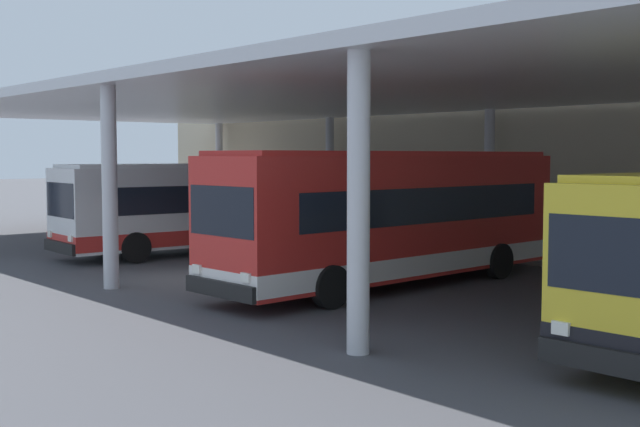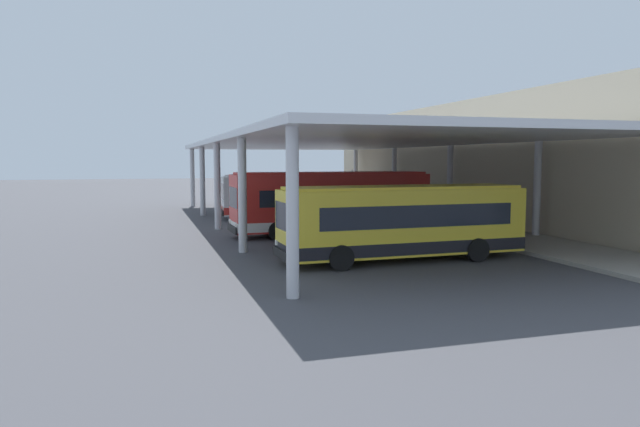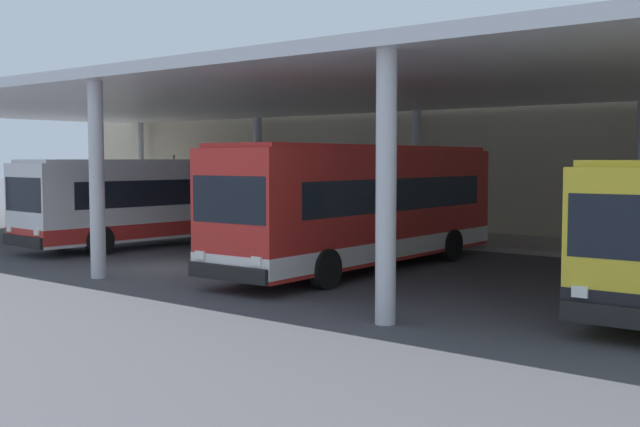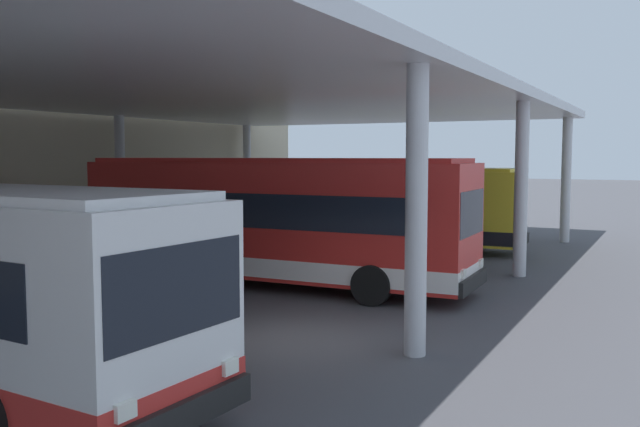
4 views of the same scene
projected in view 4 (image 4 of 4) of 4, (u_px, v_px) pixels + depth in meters
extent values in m
plane|color=#47474C|center=(296.00, 338.00, 13.64)|extent=(200.00, 200.00, 0.00)
cube|color=silver|center=(88.00, 79.00, 15.73)|extent=(40.00, 17.00, 0.30)
cylinder|color=silver|center=(416.00, 212.00, 12.26)|extent=(0.40, 0.40, 5.25)
cylinder|color=silver|center=(521.00, 190.00, 20.43)|extent=(0.40, 0.40, 5.25)
cylinder|color=silver|center=(121.00, 181.00, 27.83)|extent=(0.40, 0.40, 5.25)
cylinder|color=silver|center=(566.00, 180.00, 28.59)|extent=(0.40, 0.40, 5.25)
cylinder|color=silver|center=(247.00, 175.00, 35.99)|extent=(0.40, 0.40, 5.25)
cube|color=black|center=(176.00, 290.00, 8.04)|extent=(2.30, 0.25, 1.10)
cube|color=black|center=(184.00, 415.00, 8.12)|extent=(2.46, 0.30, 0.36)
cube|color=yellow|center=(173.00, 221.00, 7.99)|extent=(1.75, 0.22, 0.28)
cube|color=white|center=(125.00, 411.00, 7.33)|extent=(0.28, 0.10, 0.20)
cube|color=white|center=(230.00, 367.00, 8.87)|extent=(0.28, 0.10, 0.20)
cylinder|color=black|center=(138.00, 366.00, 10.20)|extent=(0.34, 1.01, 1.00)
cube|color=red|center=(272.00, 218.00, 19.04)|extent=(2.82, 11.27, 3.10)
cube|color=white|center=(272.00, 261.00, 19.14)|extent=(2.84, 11.29, 0.50)
cube|color=black|center=(267.00, 207.00, 19.08)|extent=(2.80, 9.25, 0.90)
cube|color=black|center=(470.00, 213.00, 16.58)|extent=(2.30, 0.19, 1.10)
cube|color=black|center=(472.00, 282.00, 16.68)|extent=(2.45, 0.23, 0.36)
cube|color=red|center=(272.00, 160.00, 18.90)|extent=(2.61, 10.81, 0.12)
cube|color=yellow|center=(470.00, 171.00, 16.51)|extent=(1.75, 0.17, 0.28)
cube|color=white|center=(463.00, 274.00, 15.85)|extent=(0.28, 0.09, 0.20)
cube|color=white|center=(481.00, 263.00, 17.46)|extent=(0.28, 0.09, 0.20)
cylinder|color=black|center=(371.00, 285.00, 16.54)|extent=(0.31, 1.01, 1.00)
cylinder|color=black|center=(404.00, 270.00, 18.73)|extent=(0.31, 1.01, 1.00)
cylinder|color=black|center=(157.00, 266.00, 19.40)|extent=(0.31, 1.01, 1.00)
cylinder|color=black|center=(207.00, 255.00, 21.60)|extent=(0.31, 1.01, 1.00)
cube|color=yellow|center=(387.00, 205.00, 27.07)|extent=(2.77, 10.46, 2.70)
cube|color=black|center=(386.00, 230.00, 27.15)|extent=(2.79, 10.48, 0.50)
cube|color=black|center=(383.00, 197.00, 27.11)|extent=(2.76, 8.59, 0.90)
cube|color=black|center=(520.00, 199.00, 24.78)|extent=(2.30, 0.18, 1.10)
cube|color=black|center=(521.00, 241.00, 24.86)|extent=(2.45, 0.22, 0.36)
cube|color=yellow|center=(387.00, 169.00, 26.95)|extent=(2.56, 10.04, 0.12)
cube|color=yellow|center=(520.00, 177.00, 24.72)|extent=(1.75, 0.17, 0.28)
cube|color=white|center=(517.00, 234.00, 24.03)|extent=(0.28, 0.09, 0.20)
cube|color=white|center=(526.00, 229.00, 25.64)|extent=(0.28, 0.09, 0.20)
cylinder|color=black|center=(458.00, 243.00, 24.66)|extent=(0.31, 1.01, 1.00)
cylinder|color=black|center=(474.00, 236.00, 26.85)|extent=(0.31, 1.01, 1.00)
cylinder|color=black|center=(309.00, 234.00, 27.33)|extent=(0.31, 1.01, 1.00)
cylinder|color=black|center=(334.00, 228.00, 29.52)|extent=(0.31, 1.01, 1.00)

